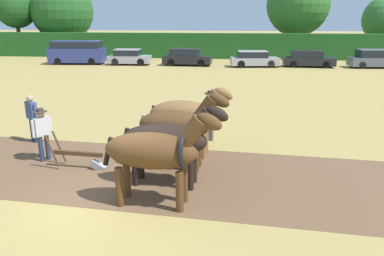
# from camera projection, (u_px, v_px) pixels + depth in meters

# --- Properties ---
(ground_plane) EXTENTS (240.00, 240.00, 0.00)m
(ground_plane) POSITION_uv_depth(u_px,v_px,m) (105.00, 202.00, 8.99)
(ground_plane) COLOR #A88E4C
(plowed_furrow_strip) EXTENTS (21.19, 5.96, 0.01)m
(plowed_furrow_strip) POSITION_uv_depth(u_px,v_px,m) (67.00, 167.00, 11.08)
(plowed_furrow_strip) COLOR brown
(plowed_furrow_strip) RESTS_ON ground
(hedgerow) EXTENTS (62.56, 1.44, 2.64)m
(hedgerow) POSITION_uv_depth(u_px,v_px,m) (209.00, 46.00, 40.24)
(hedgerow) COLOR #1E511E
(hedgerow) RESTS_ON ground
(tree_far_left) EXTENTS (4.62, 4.62, 7.62)m
(tree_far_left) POSITION_uv_depth(u_px,v_px,m) (16.00, 8.00, 43.61)
(tree_far_left) COLOR brown
(tree_far_left) RESTS_ON ground
(tree_left) EXTENTS (7.33, 7.33, 8.70)m
(tree_left) POSITION_uv_depth(u_px,v_px,m) (62.00, 11.00, 44.70)
(tree_left) COLOR #423323
(tree_left) RESTS_ON ground
(tree_center_left) EXTENTS (6.99, 6.99, 9.14)m
(tree_center_left) POSITION_uv_depth(u_px,v_px,m) (298.00, 4.00, 41.84)
(tree_center_left) COLOR brown
(tree_center_left) RESTS_ON ground
(draft_horse_lead_left) EXTENTS (2.88, 1.04, 2.36)m
(draft_horse_lead_left) POSITION_uv_depth(u_px,v_px,m) (156.00, 151.00, 8.51)
(draft_horse_lead_left) COLOR #513319
(draft_horse_lead_left) RESTS_ON ground
(draft_horse_lead_right) EXTENTS (2.93, 1.02, 2.26)m
(draft_horse_lead_right) POSITION_uv_depth(u_px,v_px,m) (169.00, 140.00, 9.61)
(draft_horse_lead_right) COLOR black
(draft_horse_lead_right) RESTS_ON ground
(draft_horse_trail_left) EXTENTS (2.76, 1.02, 2.34)m
(draft_horse_trail_left) POSITION_uv_depth(u_px,v_px,m) (178.00, 125.00, 10.66)
(draft_horse_trail_left) COLOR #513319
(draft_horse_trail_left) RESTS_ON ground
(draft_horse_trail_right) EXTENTS (2.78, 1.10, 2.30)m
(draft_horse_trail_right) POSITION_uv_depth(u_px,v_px,m) (186.00, 115.00, 11.73)
(draft_horse_trail_right) COLOR brown
(draft_horse_trail_right) RESTS_ON ground
(plow) EXTENTS (1.76, 0.49, 1.13)m
(plow) POSITION_uv_depth(u_px,v_px,m) (82.00, 158.00, 10.90)
(plow) COLOR #4C331E
(plow) RESTS_ON ground
(farmer_at_plow) EXTENTS (0.43, 0.55, 1.65)m
(farmer_at_plow) POSITION_uv_depth(u_px,v_px,m) (42.00, 131.00, 11.34)
(farmer_at_plow) COLOR #28334C
(farmer_at_plow) RESTS_ON ground
(farmer_beside_team) EXTENTS (0.45, 0.61, 1.80)m
(farmer_beside_team) POSITION_uv_depth(u_px,v_px,m) (210.00, 111.00, 13.26)
(farmer_beside_team) COLOR #4C4C4C
(farmer_beside_team) RESTS_ON ground
(farmer_onlooker_right) EXTENTS (0.57, 0.45, 1.68)m
(farmer_onlooker_right) POSITION_uv_depth(u_px,v_px,m) (32.00, 115.00, 13.06)
(farmer_onlooker_right) COLOR #28334C
(farmer_onlooker_right) RESTS_ON ground
(parked_van) EXTENTS (5.22, 2.35, 2.15)m
(parked_van) POSITION_uv_depth(u_px,v_px,m) (77.00, 52.00, 35.25)
(parked_van) COLOR navy
(parked_van) RESTS_ON ground
(parked_car_left) EXTENTS (3.92, 1.95, 1.43)m
(parked_car_left) POSITION_uv_depth(u_px,v_px,m) (129.00, 57.00, 34.75)
(parked_car_left) COLOR #9E9EA8
(parked_car_left) RESTS_ON ground
(parked_car_center_left) EXTENTS (4.48, 1.94, 1.53)m
(parked_car_center_left) POSITION_uv_depth(u_px,v_px,m) (187.00, 57.00, 34.25)
(parked_car_center_left) COLOR black
(parked_car_center_left) RESTS_ON ground
(parked_car_center) EXTENTS (4.42, 2.27, 1.41)m
(parked_car_center) POSITION_uv_depth(u_px,v_px,m) (254.00, 59.00, 33.26)
(parked_car_center) COLOR #9E9EA8
(parked_car_center) RESTS_ON ground
(parked_car_center_right) EXTENTS (4.54, 2.00, 1.44)m
(parked_car_center_right) POSITION_uv_depth(u_px,v_px,m) (308.00, 59.00, 33.27)
(parked_car_center_right) COLOR black
(parked_car_center_right) RESTS_ON ground
(parked_car_right) EXTENTS (4.32, 2.05, 1.59)m
(parked_car_right) POSITION_uv_depth(u_px,v_px,m) (374.00, 59.00, 32.62)
(parked_car_right) COLOR #565B66
(parked_car_right) RESTS_ON ground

